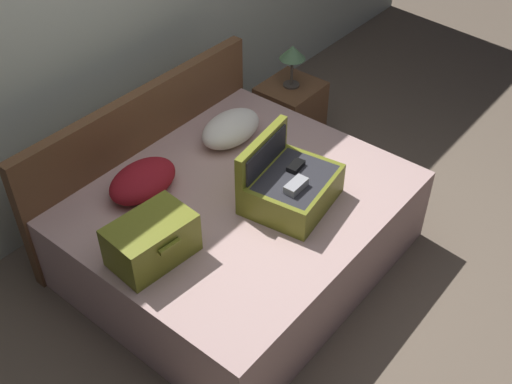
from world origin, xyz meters
name	(u,v)px	position (x,y,z in m)	size (l,w,h in m)	color
ground_plane	(292,289)	(0.00, 0.00, 0.00)	(12.00, 12.00, 0.00)	#6B5B4C
back_wall	(81,15)	(0.00, 1.65, 1.30)	(8.00, 0.10, 2.60)	#B7C1B2
bed	(241,229)	(0.00, 0.40, 0.27)	(1.87, 1.57, 0.53)	#BC9993
headboard	(145,153)	(0.00, 1.22, 0.46)	(1.91, 0.08, 0.92)	brown
hard_case_large	(290,185)	(0.15, 0.15, 0.66)	(0.56, 0.51, 0.39)	olive
hard_case_medium	(152,240)	(-0.66, 0.44, 0.66)	(0.46, 0.33, 0.25)	olive
pillow_near_headboard	(143,181)	(-0.33, 0.87, 0.62)	(0.45, 0.31, 0.17)	maroon
pillow_center_head	(231,128)	(0.40, 0.82, 0.62)	(0.46, 0.29, 0.18)	white
nightstand	(290,115)	(1.21, 0.93, 0.26)	(0.44, 0.40, 0.52)	brown
table_lamp	(292,54)	(1.21, 0.93, 0.78)	(0.19, 0.19, 0.33)	#3F3833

